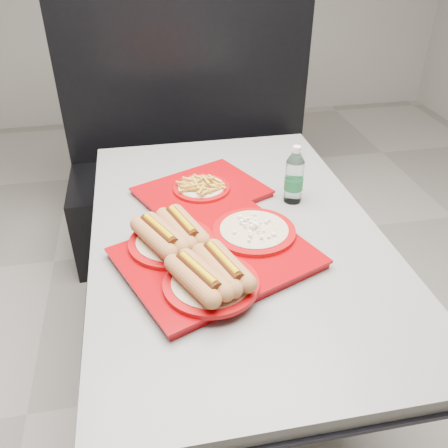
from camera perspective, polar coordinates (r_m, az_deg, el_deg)
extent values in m
plane|color=gray|center=(2.02, 1.10, -18.47)|extent=(6.00, 6.00, 0.00)
cylinder|color=black|center=(2.00, 1.11, -18.03)|extent=(0.52, 0.52, 0.05)
cylinder|color=black|center=(1.74, 1.24, -10.75)|extent=(0.11, 0.11, 0.66)
cube|color=black|center=(1.53, 1.38, -2.01)|extent=(0.92, 1.42, 0.01)
cube|color=gray|center=(1.52, 1.39, -1.24)|extent=(0.90, 1.40, 0.04)
cube|color=black|center=(2.64, -3.33, 2.17)|extent=(1.30, 0.55, 0.45)
cube|color=black|center=(2.62, -4.51, 15.74)|extent=(1.30, 0.10, 1.10)
cube|color=#8E0308|center=(1.36, -0.89, -4.30)|extent=(0.62, 0.56, 0.02)
cube|color=#8E0308|center=(1.35, -0.90, -3.81)|extent=(0.63, 0.57, 0.01)
cylinder|color=#9A0507|center=(1.24, -1.57, -7.20)|extent=(0.25, 0.25, 0.01)
cylinder|color=beige|center=(1.24, -1.57, -6.94)|extent=(0.21, 0.21, 0.01)
cylinder|color=#9A0507|center=(1.39, -6.31, -2.21)|extent=(0.25, 0.25, 0.01)
cylinder|color=beige|center=(1.39, -6.33, -1.97)|extent=(0.21, 0.21, 0.01)
cylinder|color=#9A0507|center=(1.43, 3.63, -0.87)|extent=(0.25, 0.25, 0.01)
cylinder|color=beige|center=(1.43, 3.64, -0.63)|extent=(0.21, 0.21, 0.01)
cube|color=#8E0308|center=(1.69, -2.70, 3.72)|extent=(0.50, 0.45, 0.02)
cube|color=#8E0308|center=(1.68, -2.71, 4.06)|extent=(0.51, 0.46, 0.01)
cylinder|color=#9A0507|center=(1.68, -2.72, 4.33)|extent=(0.20, 0.20, 0.01)
cylinder|color=beige|center=(1.67, -2.72, 4.50)|extent=(0.16, 0.16, 0.00)
cylinder|color=silver|center=(1.64, 8.39, 5.08)|extent=(0.06, 0.06, 0.15)
cylinder|color=#196434|center=(1.64, 8.37, 4.85)|extent=(0.06, 0.06, 0.04)
cone|color=silver|center=(1.60, 8.66, 7.98)|extent=(0.06, 0.06, 0.03)
cylinder|color=silver|center=(1.58, 8.74, 8.87)|extent=(0.03, 0.03, 0.02)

